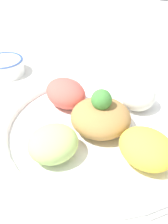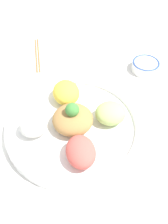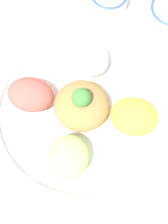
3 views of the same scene
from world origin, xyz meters
name	(u,v)px [view 1 (image 1 of 3)]	position (x,y,z in m)	size (l,w,h in m)	color
ground_plane	(79,140)	(0.00, 0.00, 0.00)	(2.40, 2.40, 0.00)	white
salad_platter	(100,126)	(-0.03, -0.03, 0.03)	(0.42, 0.42, 0.11)	white
rice_bowl_plain	(4,66)	(0.33, -0.15, 0.03)	(0.11, 0.11, 0.05)	white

